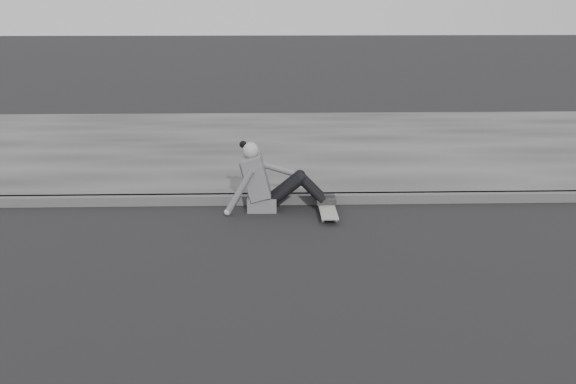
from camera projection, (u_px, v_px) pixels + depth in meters
name	position (u px, v px, depth m)	size (l,w,h in m)	color
ground	(386.00, 290.00, 5.82)	(80.00, 80.00, 0.00)	black
curb	(351.00, 198.00, 8.27)	(24.00, 0.16, 0.12)	#484848
sidewalk	(329.00, 146.00, 11.16)	(24.00, 6.00, 0.12)	#3E3E3E
skateboard	(327.00, 210.00, 7.79)	(0.20, 0.78, 0.09)	#9F9F9A
seated_woman	(267.00, 182.00, 7.92)	(1.38, 0.46, 0.88)	#58585B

